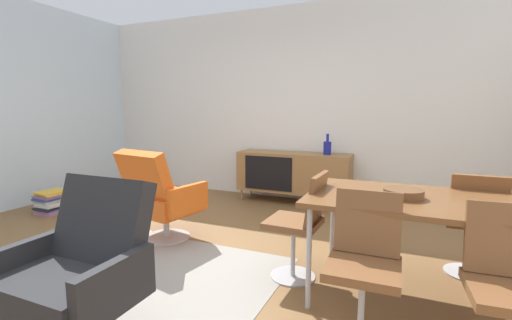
% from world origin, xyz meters
% --- Properties ---
extents(ground_plane, '(8.32, 8.32, 0.00)m').
position_xyz_m(ground_plane, '(0.00, 0.00, 0.00)').
color(ground_plane, brown).
extents(wall_back, '(6.80, 0.12, 2.80)m').
position_xyz_m(wall_back, '(0.00, 2.60, 1.40)').
color(wall_back, white).
rests_on(wall_back, ground_plane).
extents(sideboard, '(1.60, 0.45, 0.72)m').
position_xyz_m(sideboard, '(0.20, 2.30, 0.44)').
color(sideboard, olive).
rests_on(sideboard, ground_plane).
extents(vase_cobalt, '(0.10, 0.10, 0.28)m').
position_xyz_m(vase_cobalt, '(0.68, 2.30, 0.82)').
color(vase_cobalt, navy).
rests_on(vase_cobalt, sideboard).
extents(dining_table, '(1.60, 0.90, 0.74)m').
position_xyz_m(dining_table, '(1.84, 0.11, 0.70)').
color(dining_table, brown).
rests_on(dining_table, ground_plane).
extents(wooden_bowl_on_table, '(0.26, 0.26, 0.06)m').
position_xyz_m(wooden_bowl_on_table, '(1.67, 0.08, 0.77)').
color(wooden_bowl_on_table, brown).
rests_on(wooden_bowl_on_table, dining_table).
extents(dining_chair_front_left, '(0.41, 0.43, 0.86)m').
position_xyz_m(dining_chair_front_left, '(1.49, -0.45, 0.47)').
color(dining_chair_front_left, brown).
rests_on(dining_chair_front_left, ground_plane).
extents(dining_chair_back_right, '(0.40, 0.43, 0.86)m').
position_xyz_m(dining_chair_back_right, '(2.19, 0.67, 0.47)').
color(dining_chair_back_right, brown).
rests_on(dining_chair_back_right, ground_plane).
extents(dining_chair_near_window, '(0.44, 0.41, 0.86)m').
position_xyz_m(dining_chair_near_window, '(0.95, 0.11, 0.47)').
color(dining_chair_near_window, brown).
rests_on(dining_chair_near_window, ground_plane).
extents(dining_chair_front_right, '(0.42, 0.45, 0.86)m').
position_xyz_m(dining_chair_front_right, '(2.19, -0.45, 0.47)').
color(dining_chair_front_right, brown).
rests_on(dining_chair_front_right, ground_plane).
extents(lounge_chair_red, '(0.80, 0.75, 0.95)m').
position_xyz_m(lounge_chair_red, '(-0.60, 0.35, 0.47)').
color(lounge_chair_red, '#D85919').
rests_on(lounge_chair_red, ground_plane).
extents(armchair_black_shell, '(0.72, 0.65, 0.95)m').
position_xyz_m(armchair_black_shell, '(0.07, -1.16, 0.47)').
color(armchair_black_shell, '#262628').
rests_on(armchair_black_shell, ground_plane).
extents(side_table_round, '(0.44, 0.44, 0.52)m').
position_xyz_m(side_table_round, '(-0.94, 0.38, 0.32)').
color(side_table_round, white).
rests_on(side_table_round, ground_plane).
extents(fruit_bowl, '(0.20, 0.20, 0.11)m').
position_xyz_m(fruit_bowl, '(-0.94, 0.38, 0.56)').
color(fruit_bowl, '#262628').
rests_on(fruit_bowl, side_table_round).
extents(magazine_stack, '(0.33, 0.40, 0.28)m').
position_xyz_m(magazine_stack, '(-2.52, 0.58, 0.14)').
color(magazine_stack, '#99668C').
rests_on(magazine_stack, ground_plane).
extents(area_rug, '(2.20, 1.70, 0.01)m').
position_xyz_m(area_rug, '(-0.26, -0.41, 0.00)').
color(area_rug, gray).
rests_on(area_rug, ground_plane).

